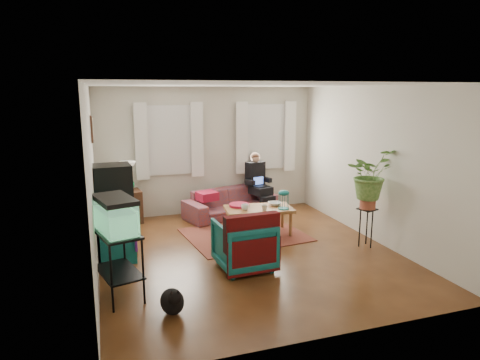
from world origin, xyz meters
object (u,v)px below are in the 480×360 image
object	(u,v)px
aquarium_stand	(118,265)
dresser	(114,226)
side_table	(130,207)
sofa	(231,198)
armchair	(244,242)
coffee_table	(259,221)
plant_stand	(366,227)

from	to	relation	value
aquarium_stand	dresser	bearing A→B (deg)	74.37
side_table	dresser	world-z (taller)	dresser
sofa	aquarium_stand	size ratio (longest dim) A/B	2.25
dresser	armchair	bearing A→B (deg)	-36.72
armchair	coffee_table	size ratio (longest dim) A/B	0.66
armchair	coffee_table	xyz separation A→B (m)	(0.73, 1.33, -0.15)
side_table	armchair	size ratio (longest dim) A/B	0.81
dresser	aquarium_stand	bearing A→B (deg)	-94.22
dresser	plant_stand	bearing A→B (deg)	-17.13
armchair	sofa	bearing A→B (deg)	-106.23
side_table	dresser	size ratio (longest dim) A/B	0.62
aquarium_stand	coffee_table	size ratio (longest dim) A/B	0.72
sofa	armchair	size ratio (longest dim) A/B	2.43
aquarium_stand	side_table	bearing A→B (deg)	68.39
sofa	side_table	xyz separation A→B (m)	(-1.99, 0.19, -0.06)
side_table	dresser	bearing A→B (deg)	-101.69
side_table	plant_stand	size ratio (longest dim) A/B	0.98
dresser	armchair	distance (m)	2.08
side_table	armchair	bearing A→B (deg)	-63.14
dresser	armchair	xyz separation A→B (m)	(1.74, -1.13, -0.07)
armchair	plant_stand	distance (m)	2.19
armchair	plant_stand	size ratio (longest dim) A/B	1.22
armchair	coffee_table	distance (m)	1.52
aquarium_stand	armchair	distance (m)	1.79
side_table	armchair	xyz separation A→B (m)	(1.40, -2.77, 0.08)
side_table	plant_stand	distance (m)	4.41
coffee_table	armchair	bearing A→B (deg)	-111.52
armchair	dresser	bearing A→B (deg)	-36.19
sofa	armchair	distance (m)	2.65
armchair	plant_stand	world-z (taller)	armchair
sofa	aquarium_stand	world-z (taller)	aquarium_stand
side_table	aquarium_stand	xyz separation A→B (m)	(-0.35, -3.14, 0.11)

